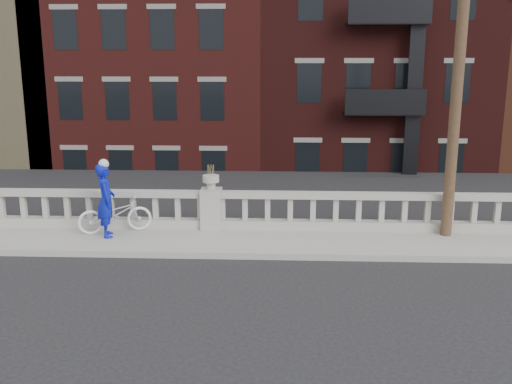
{
  "coord_description": "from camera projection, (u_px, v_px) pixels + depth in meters",
  "views": [
    {
      "loc": [
        1.85,
        -10.89,
        4.62
      ],
      "look_at": [
        1.24,
        3.2,
        1.35
      ],
      "focal_mm": 40.0,
      "sensor_mm": 36.0,
      "label": 1
    }
  ],
  "objects": [
    {
      "name": "bicycle",
      "position": [
        115.0,
        214.0,
        15.08
      ],
      "size": [
        2.02,
        1.3,
        1.0
      ],
      "primitive_type": "imported",
      "rotation": [
        0.0,
        0.0,
        1.93
      ],
      "color": "white",
      "rests_on": "sidewalk"
    },
    {
      "name": "planter_pedestal",
      "position": [
        211.0,
        204.0,
        15.37
      ],
      "size": [
        0.55,
        0.55,
        1.76
      ],
      "color": "#9C9990",
      "rests_on": "sidewalk"
    },
    {
      "name": "cyclist",
      "position": [
        106.0,
        200.0,
        14.62
      ],
      "size": [
        0.66,
        0.81,
        1.92
      ],
      "primitive_type": "imported",
      "rotation": [
        0.0,
        0.0,
        1.9
      ],
      "color": "#0B16AE",
      "rests_on": "sidewalk"
    },
    {
      "name": "sidewalk",
      "position": [
        207.0,
        242.0,
        14.62
      ],
      "size": [
        32.0,
        2.2,
        0.15
      ],
      "primitive_type": "cube",
      "color": "#9C9990",
      "rests_on": "ground"
    },
    {
      "name": "utility_pole",
      "position": [
        461.0,
        34.0,
        13.78
      ],
      "size": [
        1.6,
        0.28,
        10.0
      ],
      "color": "#422D1E",
      "rests_on": "sidewalk"
    },
    {
      "name": "ground",
      "position": [
        189.0,
        290.0,
        11.71
      ],
      "size": [
        120.0,
        120.0,
        0.0
      ],
      "primitive_type": "plane",
      "color": "black",
      "rests_on": "ground"
    },
    {
      "name": "lower_level",
      "position": [
        259.0,
        95.0,
        33.52
      ],
      "size": [
        80.0,
        44.0,
        20.8
      ],
      "color": "#605E59",
      "rests_on": "ground"
    },
    {
      "name": "balustrade",
      "position": [
        211.0,
        211.0,
        15.41
      ],
      "size": [
        28.0,
        0.34,
        1.03
      ],
      "color": "#9C9990",
      "rests_on": "sidewalk"
    }
  ]
}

